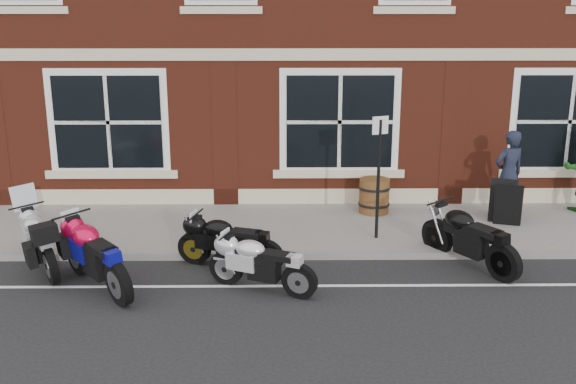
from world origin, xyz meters
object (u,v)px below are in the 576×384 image
moto_touring_silver (42,238)px  pedestrian_left (509,174)px  barrel_planter (374,196)px  moto_sport_black (228,240)px  a_board_sign (505,203)px  moto_naked_black (469,235)px  moto_sport_silver (260,262)px  parking_sign (379,169)px  moto_sport_red (97,253)px

moto_touring_silver → pedestrian_left: (8.75, 2.53, 0.48)m
moto_touring_silver → barrel_planter: bearing=-5.8°
moto_sport_black → pedestrian_left: pedestrian_left is taller
a_board_sign → moto_touring_silver: bearing=-147.9°
moto_touring_silver → moto_naked_black: size_ratio=0.95×
moto_sport_silver → a_board_sign: a_board_sign is taller
moto_touring_silver → pedestrian_left: bearing=-14.8°
pedestrian_left → parking_sign: (-2.90, -1.35, 0.42)m
moto_sport_silver → moto_naked_black: (3.52, 0.99, 0.08)m
pedestrian_left → parking_sign: 3.23m
moto_touring_silver → moto_sport_black: moto_touring_silver is taller
parking_sign → barrel_planter: bearing=60.1°
moto_sport_red → a_board_sign: moto_sport_red is taller
moto_sport_silver → moto_naked_black: 3.66m
moto_sport_black → a_board_sign: size_ratio=2.09×
parking_sign → moto_naked_black: bearing=-63.3°
a_board_sign → barrel_planter: bearing=-179.4°
parking_sign → moto_sport_silver: bearing=-158.2°
moto_sport_silver → moto_touring_silver: bearing=100.9°
a_board_sign → barrel_planter: size_ratio=1.20×
moto_touring_silver → pedestrian_left: 9.12m
a_board_sign → moto_naked_black: bearing=-104.4°
moto_sport_black → moto_sport_red: bearing=131.3°
moto_sport_black → moto_naked_black: (4.10, 0.03, 0.06)m
barrel_planter → moto_sport_silver: bearing=-121.2°
moto_naked_black → a_board_sign: (1.30, 1.98, 0.01)m
moto_touring_silver → a_board_sign: 8.77m
moto_sport_black → barrel_planter: size_ratio=2.50×
moto_sport_red → moto_sport_silver: (2.57, -0.14, -0.10)m
moto_touring_silver → moto_naked_black: bearing=-30.8°
moto_naked_black → barrel_planter: size_ratio=2.60×
moto_sport_red → moto_naked_black: (6.09, 0.85, -0.02)m
moto_touring_silver → parking_sign: (5.84, 1.18, 0.90)m
pedestrian_left → moto_touring_silver: bearing=-2.0°
parking_sign → a_board_sign: bearing=-6.7°
pedestrian_left → barrel_planter: pedestrian_left is taller
moto_sport_red → pedestrian_left: (7.59, 3.35, 0.45)m
pedestrian_left → barrel_planter: bearing=-24.4°
moto_touring_silver → moto_sport_red: moto_touring_silver is taller
pedestrian_left → moto_sport_silver: bearing=16.8°
moto_sport_silver → moto_sport_red: bearing=112.4°
moto_touring_silver → moto_sport_black: 3.15m
moto_sport_black → barrel_planter: bearing=-26.5°
moto_sport_red → moto_sport_black: size_ratio=0.99×
moto_sport_black → a_board_sign: bearing=-50.7°
moto_naked_black → a_board_sign: 2.37m
moto_sport_black → barrel_planter: 4.04m
moto_sport_silver → pedestrian_left: size_ratio=0.94×
moto_sport_red → a_board_sign: (7.39, 2.83, -0.02)m
moto_sport_silver → a_board_sign: 5.66m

